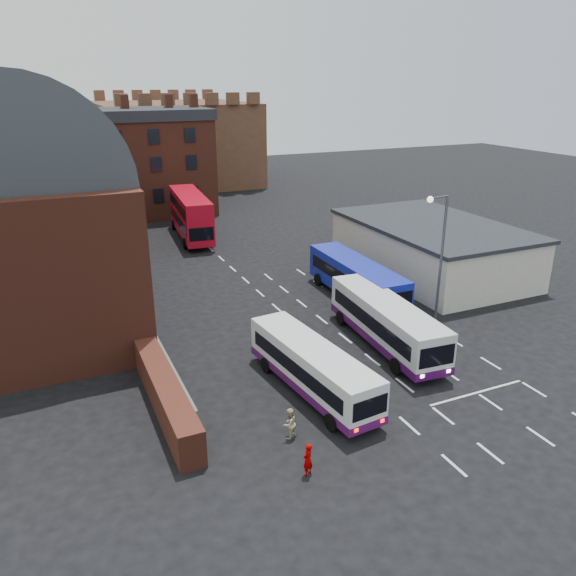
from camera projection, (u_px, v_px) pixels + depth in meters
name	position (u px, v px, depth m)	size (l,w,h in m)	color
ground	(365.00, 386.00, 30.05)	(180.00, 180.00, 0.00)	black
railway_station	(22.00, 197.00, 39.30)	(12.00, 28.00, 16.00)	#602B1E
forecourt_wall	(166.00, 395.00, 27.51)	(1.20, 10.00, 1.80)	#602B1E
cream_building	(431.00, 247.00, 47.02)	(10.40, 16.40, 4.25)	beige
brick_terrace	(113.00, 169.00, 65.03)	(22.00, 10.00, 11.00)	brown
castle_keep	(174.00, 143.00, 86.54)	(22.00, 22.00, 12.00)	brown
bus_white_outbound	(312.00, 365.00, 29.01)	(3.19, 9.78, 2.62)	silver
bus_white_inbound	(386.00, 320.00, 34.04)	(3.23, 10.73, 2.89)	silver
bus_blue	(356.00, 278.00, 41.18)	(2.86, 10.81, 2.94)	#1420A5
bus_red_double	(191.00, 215.00, 56.91)	(3.70, 11.59, 4.56)	red
street_lamp	(439.00, 249.00, 35.65)	(1.78, 0.51, 8.79)	#52555A
pedestrian_red	(308.00, 459.00, 23.11)	(0.55, 0.36, 1.51)	#960001
pedestrian_beige	(289.00, 423.00, 25.50)	(0.74, 0.57, 1.52)	tan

